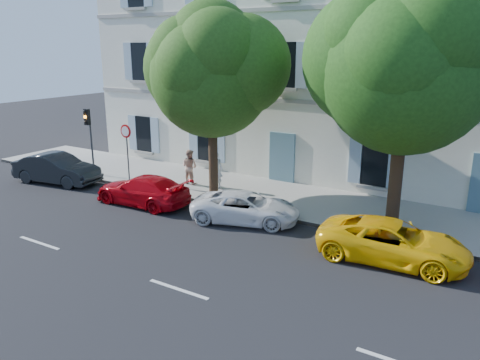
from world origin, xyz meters
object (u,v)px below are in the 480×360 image
Objects in this scene: tree_right at (406,70)px; pedestrian_b at (190,167)px; car_red_coupe at (143,190)px; car_yellow_supercar at (393,242)px; road_sign at (126,141)px; pedestrian_a at (216,170)px; car_white_coupe at (246,207)px; tree_left at (212,77)px; car_dark_sedan at (57,169)px; traffic_light at (89,128)px.

tree_right reaches higher than pedestrian_b.
car_red_coupe is at bearing 88.09° from pedestrian_b.
tree_right reaches higher than car_yellow_supercar.
road_sign is 1.61× the size of pedestrian_a.
car_red_coupe is at bearing 86.27° from car_yellow_supercar.
pedestrian_b is at bearing 176.15° from car_red_coupe.
car_yellow_supercar is at bearing -8.20° from road_sign.
car_red_coupe is at bearing 79.05° from car_white_coupe.
car_yellow_supercar is (5.59, -0.52, 0.07)m from car_white_coupe.
car_white_coupe is at bearing 108.90° from pedestrian_a.
car_yellow_supercar is 0.58× the size of tree_left.
car_dark_sedan is 7.89m from pedestrian_a.
pedestrian_b is at bearing -28.89° from pedestrian_a.
pedestrian_a is (-0.41, 0.77, -4.20)m from tree_left.
traffic_light is at bearing -34.61° from car_dark_sedan.
pedestrian_b is at bearing 175.24° from tree_right.
tree_right is at bearing 1.96° from road_sign.
car_white_coupe is 2.37× the size of pedestrian_a.
car_dark_sedan is 2.64× the size of pedestrian_b.
road_sign reaches higher than car_red_coupe.
car_yellow_supercar is at bearing 88.20° from car_red_coupe.
pedestrian_b is at bearing 24.03° from road_sign.
pedestrian_a is (-3.16, 2.63, 0.44)m from car_white_coupe.
car_dark_sedan is 5.76m from car_red_coupe.
car_red_coupe is 1.28× the size of traffic_light.
car_red_coupe reaches higher than car_white_coupe.
tree_right is (15.46, 2.08, 4.96)m from car_dark_sedan.
car_yellow_supercar is 9.82m from tree_left.
tree_left is 0.91× the size of tree_right.
pedestrian_a reaches higher than car_dark_sedan.
traffic_light is (-9.75, 1.23, 1.99)m from car_white_coupe.
car_yellow_supercar is at bearing -75.22° from tree_right.
tree_right reaches higher than pedestrian_a.
car_dark_sedan is 2.53× the size of pedestrian_a.
tree_left is (1.96, 2.38, 4.59)m from car_red_coupe.
tree_left is at bearing 5.14° from traffic_light.
car_yellow_supercar is 2.77× the size of pedestrian_b.
pedestrian_a is 1.04× the size of pedestrian_b.
car_dark_sedan is 1.58× the size of road_sign.
car_dark_sedan is 6.54m from pedestrian_b.
car_white_coupe is 5.29m from pedestrian_b.
traffic_light reaches higher than road_sign.
car_yellow_supercar is (16.07, -0.21, -0.08)m from car_dark_sedan.
car_white_coupe is 0.90× the size of car_yellow_supercar.
pedestrian_b is (-10.20, 3.09, 0.34)m from car_yellow_supercar.
traffic_light reaches higher than car_yellow_supercar.
tree_left is (-8.35, 2.38, 4.58)m from car_yellow_supercar.
tree_right is at bearing -0.67° from tree_left.
traffic_light is at bearing -19.34° from pedestrian_a.
pedestrian_a is at bearing 66.46° from car_yellow_supercar.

